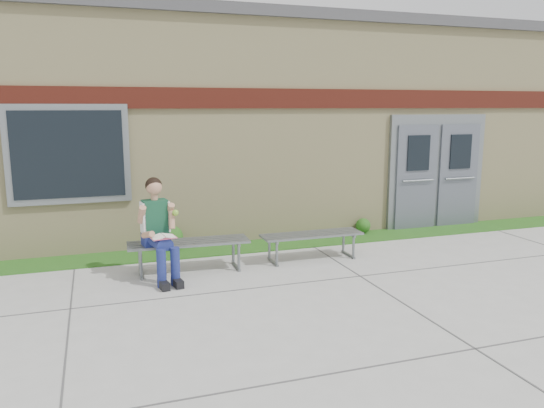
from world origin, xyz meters
name	(u,v)px	position (x,y,z in m)	size (l,w,h in m)	color
ground	(311,295)	(0.00, 0.00, 0.00)	(80.00, 80.00, 0.00)	#9E9E99
grass_strip	(254,246)	(0.00, 2.60, 0.01)	(16.00, 0.80, 0.02)	#165416
school_building	(211,122)	(0.00, 5.99, 2.10)	(16.20, 6.22, 4.20)	beige
bench_left	(189,248)	(-1.34, 1.55, 0.36)	(1.82, 0.58, 0.47)	slate
bench_right	(312,239)	(0.66, 1.55, 0.33)	(1.66, 0.46, 0.43)	slate
girl	(159,228)	(-1.80, 1.33, 0.75)	(0.57, 0.93, 1.47)	navy
shrub_mid	(171,237)	(-1.42, 2.85, 0.23)	(0.41, 0.41, 0.41)	#165416
shrub_east	(363,226)	(2.30, 2.85, 0.16)	(0.29, 0.29, 0.29)	#165416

